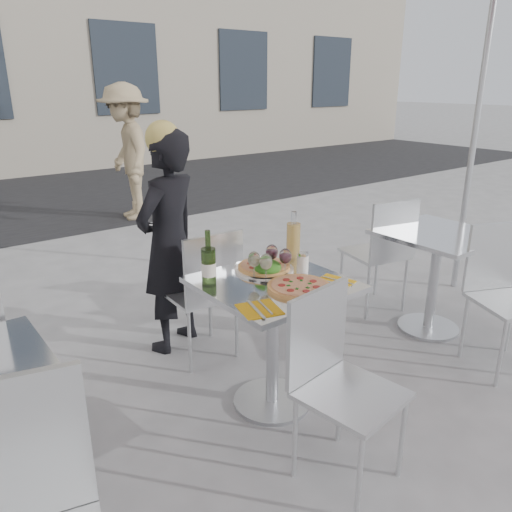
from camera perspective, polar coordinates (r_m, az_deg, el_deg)
ground at (r=2.98m, az=1.82°, el=-16.38°), size 80.00×80.00×0.00m
street_asphalt at (r=8.69m, az=-26.50°, el=5.68°), size 24.00×5.00×0.00m
main_table at (r=2.71m, az=1.94°, el=-7.06°), size 0.72×0.72×0.75m
side_table_right at (r=3.77m, az=19.89°, el=-0.50°), size 0.72×0.72×0.75m
chair_far at (r=3.16m, az=-5.73°, el=-3.41°), size 0.42×0.43×0.89m
chair_near at (r=2.30m, az=9.05°, el=-12.79°), size 0.46×0.47×0.89m
side_chair_rfar at (r=3.96m, az=14.33°, el=1.08°), size 0.50×0.51×0.92m
side_chair_rnear at (r=3.50m, az=26.43°, el=-2.94°), size 0.55×0.56×0.91m
woman_diner at (r=3.32m, az=-9.91°, el=1.40°), size 0.63×0.54×1.47m
pedestrian_b at (r=6.83m, az=-14.50°, el=11.37°), size 0.86×1.23×1.75m
pizza_near at (r=2.54m, az=4.95°, el=-3.51°), size 0.32×0.32×0.02m
pizza_far at (r=2.77m, az=0.93°, el=-1.33°), size 0.33×0.33×0.03m
salad_plate at (r=2.69m, az=1.32°, el=-1.47°), size 0.22×0.22×0.09m
wine_bottle at (r=2.54m, az=-5.44°, el=-0.99°), size 0.07×0.08×0.29m
carafe at (r=2.91m, az=4.28°, el=1.79°), size 0.08×0.08×0.29m
sugar_shaker at (r=2.76m, az=5.36°, el=-0.68°), size 0.06×0.06×0.11m
wineglass_white_a at (r=2.57m, az=1.14°, el=-0.80°), size 0.07×0.07×0.16m
wineglass_white_b at (r=2.60m, az=-0.22°, el=-0.49°), size 0.07×0.07×0.16m
wineglass_red_a at (r=2.65m, az=3.37°, el=-0.13°), size 0.07×0.07×0.16m
wineglass_red_b at (r=2.72m, az=1.81°, el=0.35°), size 0.07×0.07×0.16m
napkin_left at (r=2.30m, az=0.39°, el=-6.06°), size 0.22×0.22×0.01m
napkin_right at (r=2.63m, az=8.82°, el=-2.96°), size 0.22×0.22×0.01m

